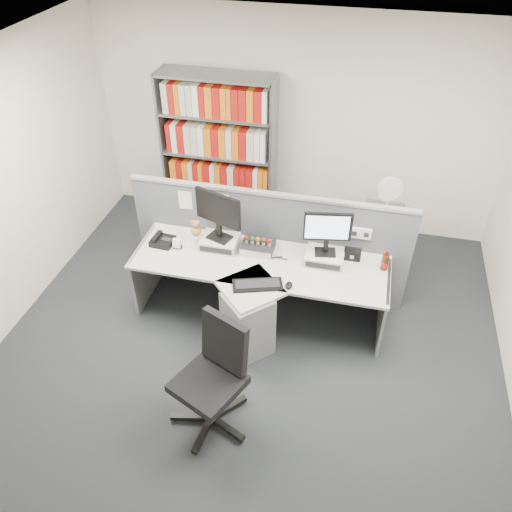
% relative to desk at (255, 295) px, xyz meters
% --- Properties ---
extents(ground, '(5.50, 5.50, 0.00)m').
position_rel_desk_xyz_m(ground, '(0.00, -0.60, -0.46)').
color(ground, '#2C3034').
rests_on(ground, ground).
extents(room_shell, '(5.04, 5.54, 2.72)m').
position_rel_desk_xyz_m(room_shell, '(0.00, -0.60, 1.33)').
color(room_shell, white).
rests_on(room_shell, ground).
extents(partition, '(3.00, 0.08, 1.27)m').
position_rel_desk_xyz_m(partition, '(0.00, 0.65, 0.19)').
color(partition, '#585B63').
rests_on(partition, ground).
extents(desk, '(2.60, 1.20, 0.72)m').
position_rel_desk_xyz_m(desk, '(0.00, 0.00, 0.00)').
color(desk, '#BBBAB5').
rests_on(desk, ground).
extents(monitor_riser_left, '(0.38, 0.31, 0.10)m').
position_rel_desk_xyz_m(monitor_riser_left, '(-0.47, 0.38, 0.31)').
color(monitor_riser_left, beige).
rests_on(monitor_riser_left, desk).
extents(monitor_riser_right, '(0.38, 0.31, 0.10)m').
position_rel_desk_xyz_m(monitor_riser_right, '(0.63, 0.38, 0.31)').
color(monitor_riser_right, beige).
rests_on(monitor_riser_right, desk).
extents(monitor_left, '(0.51, 0.24, 0.54)m').
position_rel_desk_xyz_m(monitor_left, '(-0.47, 0.38, 0.68)').
color(monitor_left, black).
rests_on(monitor_left, monitor_riser_left).
extents(monitor_right, '(0.47, 0.18, 0.48)m').
position_rel_desk_xyz_m(monitor_right, '(0.63, 0.38, 0.65)').
color(monitor_right, black).
rests_on(monitor_right, monitor_riser_right).
extents(desktop_pc, '(0.32, 0.29, 0.09)m').
position_rel_desk_xyz_m(desktop_pc, '(-0.06, 0.41, 0.31)').
color(desktop_pc, black).
rests_on(desktop_pc, desk).
extents(figurines, '(0.29, 0.05, 0.09)m').
position_rel_desk_xyz_m(figurines, '(-0.06, 0.39, 0.40)').
color(figurines, beige).
rests_on(figurines, desktop_pc).
extents(keyboard, '(0.51, 0.32, 0.03)m').
position_rel_desk_xyz_m(keyboard, '(0.06, -0.14, 0.28)').
color(keyboard, black).
rests_on(keyboard, desk).
extents(mouse, '(0.07, 0.11, 0.04)m').
position_rel_desk_xyz_m(mouse, '(0.36, -0.09, 0.28)').
color(mouse, black).
rests_on(mouse, desk).
extents(desk_phone, '(0.24, 0.22, 0.10)m').
position_rel_desk_xyz_m(desk_phone, '(-1.07, 0.28, 0.30)').
color(desk_phone, black).
rests_on(desk_phone, desk).
extents(desk_calendar, '(0.09, 0.07, 0.11)m').
position_rel_desk_xyz_m(desk_calendar, '(-0.89, 0.25, 0.31)').
color(desk_calendar, black).
rests_on(desk_calendar, desk).
extents(plush_toy, '(0.11, 0.11, 0.19)m').
position_rel_desk_xyz_m(plush_toy, '(-0.71, 0.37, 0.44)').
color(plush_toy, '#A38136').
rests_on(plush_toy, monitor_riser_left).
extents(speaker, '(0.17, 0.10, 0.11)m').
position_rel_desk_xyz_m(speaker, '(0.90, 0.48, 0.32)').
color(speaker, black).
rests_on(speaker, desk).
extents(cola_bottle, '(0.07, 0.07, 0.24)m').
position_rel_desk_xyz_m(cola_bottle, '(1.22, 0.39, 0.35)').
color(cola_bottle, '#3F190A').
rests_on(cola_bottle, desk).
extents(shelving_unit, '(1.41, 0.40, 2.00)m').
position_rel_desk_xyz_m(shelving_unit, '(-0.90, 1.85, 0.52)').
color(shelving_unit, slate).
rests_on(shelving_unit, ground).
extents(filing_cabinet, '(0.45, 0.61, 0.70)m').
position_rel_desk_xyz_m(filing_cabinet, '(1.20, 1.40, -0.11)').
color(filing_cabinet, slate).
rests_on(filing_cabinet, ground).
extents(desk_fan, '(0.29, 0.19, 0.50)m').
position_rel_desk_xyz_m(desk_fan, '(1.20, 1.40, 0.56)').
color(desk_fan, white).
rests_on(desk_fan, filing_cabinet).
extents(office_chair, '(0.70, 0.72, 1.06)m').
position_rel_desk_xyz_m(office_chair, '(-0.08, -1.12, 0.11)').
color(office_chair, silver).
rests_on(office_chair, ground).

